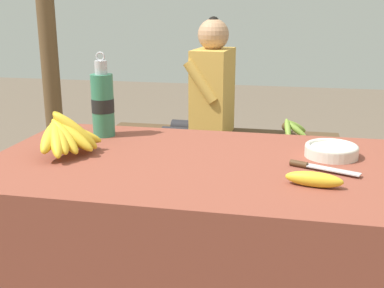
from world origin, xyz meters
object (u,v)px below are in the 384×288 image
at_px(wooden_bench, 221,145).
at_px(support_post_near, 45,0).
at_px(water_bottle, 103,103).
at_px(seated_vendor, 205,99).
at_px(banana_bunch_ripe, 66,133).
at_px(serving_bowl, 331,150).
at_px(loose_banana_front, 314,179).
at_px(knife, 314,166).
at_px(banana_bunch_green, 291,127).

bearing_deg(wooden_bench, support_post_near, 164.97).
height_order(water_bottle, seated_vendor, seated_vendor).
bearing_deg(wooden_bench, banana_bunch_ripe, -103.35).
bearing_deg(serving_bowl, seated_vendor, 118.14).
distance_m(wooden_bench, seated_vendor, 0.31).
bearing_deg(wooden_bench, loose_banana_front, -72.55).
height_order(knife, banana_bunch_green, knife).
xyz_separation_m(serving_bowl, wooden_bench, (-0.55, 1.23, -0.37)).
height_order(loose_banana_front, wooden_bench, loose_banana_front).
height_order(serving_bowl, seated_vendor, seated_vendor).
bearing_deg(seated_vendor, banana_bunch_green, -172.45).
relative_size(loose_banana_front, support_post_near, 0.07).
bearing_deg(seated_vendor, knife, 117.76).
xyz_separation_m(seated_vendor, support_post_near, (-1.19, 0.37, 0.58)).
xyz_separation_m(banana_bunch_ripe, support_post_near, (-0.96, 1.72, 0.45)).
xyz_separation_m(water_bottle, knife, (0.78, -0.25, -0.12)).
distance_m(seated_vendor, support_post_near, 1.38).
xyz_separation_m(serving_bowl, water_bottle, (-0.84, 0.10, 0.10)).
distance_m(banana_bunch_ripe, loose_banana_front, 0.82).
xyz_separation_m(wooden_bench, seated_vendor, (-0.10, -0.03, 0.29)).
height_order(knife, seated_vendor, seated_vendor).
height_order(water_bottle, loose_banana_front, water_bottle).
distance_m(knife, support_post_near, 2.52).
bearing_deg(banana_bunch_green, loose_banana_front, -87.64).
bearing_deg(knife, serving_bowl, 90.05).
relative_size(serving_bowl, banana_bunch_green, 0.69).
bearing_deg(support_post_near, serving_bowl, -40.66).
bearing_deg(water_bottle, wooden_bench, 75.29).
xyz_separation_m(banana_bunch_ripe, loose_banana_front, (0.81, -0.15, -0.05)).
bearing_deg(banana_bunch_ripe, wooden_bench, 76.65).
distance_m(banana_bunch_ripe, water_bottle, 0.26).
height_order(banana_bunch_ripe, banana_bunch_green, banana_bunch_ripe).
height_order(serving_bowl, wooden_bench, serving_bowl).
bearing_deg(banana_bunch_ripe, seated_vendor, 80.30).
relative_size(water_bottle, knife, 1.53).
relative_size(seated_vendor, support_post_near, 0.46).
height_order(knife, support_post_near, support_post_near).
height_order(water_bottle, support_post_near, support_post_near).
bearing_deg(banana_bunch_ripe, knife, 0.26).
distance_m(knife, wooden_bench, 1.50).
relative_size(wooden_bench, support_post_near, 0.57).
height_order(banana_bunch_ripe, water_bottle, water_bottle).
xyz_separation_m(loose_banana_front, banana_bunch_green, (-0.06, 1.52, -0.23)).
xyz_separation_m(loose_banana_front, support_post_near, (-1.77, 1.87, 0.50)).
bearing_deg(wooden_bench, serving_bowl, -66.06).
relative_size(water_bottle, wooden_bench, 0.23).
height_order(banana_bunch_ripe, loose_banana_front, banana_bunch_ripe).
bearing_deg(support_post_near, water_bottle, -56.03).
height_order(seated_vendor, banana_bunch_green, seated_vendor).
bearing_deg(support_post_near, knife, -44.14).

